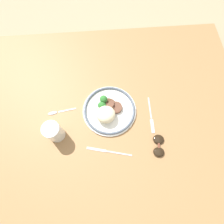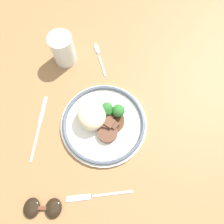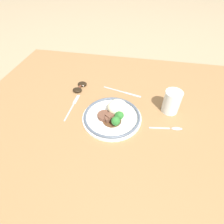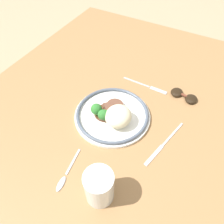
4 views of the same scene
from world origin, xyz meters
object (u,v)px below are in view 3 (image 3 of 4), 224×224
Objects in this scene: knife at (123,92)px; spoon at (172,128)px; plate at (114,115)px; sunglasses at (80,87)px; fork at (73,105)px; juice_glass at (171,102)px.

spoon is at bearing -27.17° from knife.
plate is 2.41× the size of sunglasses.
juice_glass is at bearing -83.05° from fork.
plate reaches higher than fork.
spoon is (0.49, -0.07, 0.00)m from fork.
sunglasses reaches higher than knife.
spoon is at bearing -14.26° from sunglasses.
plate reaches higher than spoon.
spoon is at bearing -96.98° from fork.
spoon is at bearing -85.24° from juice_glass.
plate is 1.86× the size of spoon.
plate is 1.28× the size of knife.
fork is 1.71× the size of sunglasses.
plate is at bearing -81.24° from knife.
juice_glass is 0.27m from knife.
knife is (0.24, 0.15, 0.00)m from fork.
fork is at bearing 166.18° from plate.
plate is 0.22m from fork.
juice_glass reaches higher than fork.
knife is at bearing 157.29° from juice_glass.
juice_glass is at bearing -8.81° from knife.
fork and knife have the same top height.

